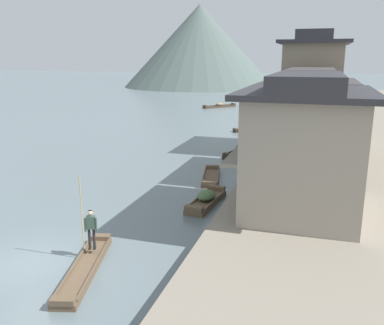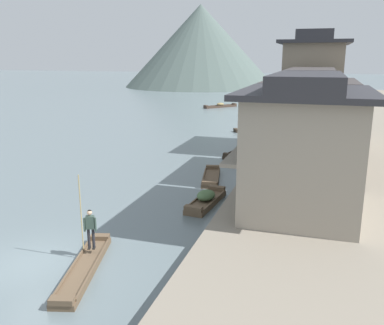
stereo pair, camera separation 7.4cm
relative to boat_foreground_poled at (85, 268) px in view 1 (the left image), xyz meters
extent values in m
plane|color=slate|center=(-2.31, -0.05, -0.13)|extent=(400.00, 400.00, 0.00)
cube|color=gray|center=(12.76, 29.95, 0.31)|extent=(18.00, 110.00, 0.88)
cube|color=brown|center=(0.00, 0.00, -0.03)|extent=(2.16, 5.06, 0.21)
cube|color=brown|center=(0.62, -2.27, 0.17)|extent=(0.85, 0.55, 0.19)
cube|color=brown|center=(-0.62, 2.27, 0.17)|extent=(0.85, 0.55, 0.19)
cube|color=brown|center=(0.38, 0.10, 0.12)|extent=(1.27, 4.37, 0.08)
cube|color=brown|center=(-0.38, -0.10, 0.12)|extent=(1.27, 4.37, 0.08)
cube|color=black|center=(-0.20, 1.07, 0.29)|extent=(0.17, 0.24, 0.05)
cylinder|color=#232328|center=(-0.21, 1.11, 0.71)|extent=(0.11, 0.11, 0.78)
cube|color=black|center=(-0.36, 1.00, 0.29)|extent=(0.17, 0.24, 0.05)
cylinder|color=#232328|center=(-0.38, 1.04, 0.71)|extent=(0.11, 0.11, 0.78)
cube|color=#384C42|center=(-0.29, 1.07, 1.36)|extent=(0.37, 0.30, 0.52)
cylinder|color=#384C42|center=(-0.08, 1.09, 1.29)|extent=(0.08, 0.08, 0.56)
cylinder|color=#384C42|center=(-0.47, 0.94, 1.29)|extent=(0.08, 0.08, 0.56)
sphere|color=#DBB28E|center=(-0.29, 1.07, 1.76)|extent=(0.20, 0.20, 0.20)
sphere|color=black|center=(-0.30, 1.08, 1.78)|extent=(0.18, 0.18, 0.18)
cylinder|color=tan|center=(-0.54, 0.87, 1.81)|extent=(0.04, 0.04, 3.00)
cube|color=#423328|center=(2.51, 43.25, -0.02)|extent=(1.58, 5.26, 0.22)
cube|color=#423328|center=(2.17, 45.67, 0.19)|extent=(0.83, 0.46, 0.20)
cube|color=#423328|center=(2.84, 40.82, 0.19)|extent=(0.83, 0.46, 0.20)
cube|color=#423328|center=(2.11, 43.19, 0.13)|extent=(0.72, 4.66, 0.08)
cube|color=#423328|center=(2.90, 43.30, 0.13)|extent=(0.72, 4.66, 0.08)
ellipsoid|color=#4C6B42|center=(2.51, 43.25, 0.30)|extent=(0.93, 1.20, 0.43)
cube|color=#423328|center=(-7.36, 51.53, 0.00)|extent=(4.51, 4.98, 0.26)
cube|color=#423328|center=(-5.56, 53.59, 0.25)|extent=(0.89, 0.84, 0.24)
cube|color=#423328|center=(-9.15, 49.47, 0.25)|extent=(0.89, 0.84, 0.24)
cube|color=#423328|center=(-7.69, 51.82, 0.17)|extent=(3.52, 4.02, 0.08)
cube|color=#423328|center=(-7.02, 51.24, 0.17)|extent=(3.52, 4.02, 0.08)
ellipsoid|color=olive|center=(-7.36, 51.53, 0.37)|extent=(1.45, 1.48, 0.48)
cube|color=#33281E|center=(1.53, 31.82, -0.04)|extent=(4.89, 3.50, 0.19)
cube|color=#33281E|center=(-0.53, 30.56, 0.14)|extent=(0.77, 0.94, 0.17)
cube|color=#33281E|center=(3.59, 33.07, 0.14)|extent=(0.77, 0.94, 0.17)
cube|color=#33281E|center=(1.77, 31.44, 0.09)|extent=(3.99, 2.48, 0.08)
cube|color=#33281E|center=(1.30, 32.20, 0.09)|extent=(3.99, 2.48, 0.08)
ellipsoid|color=#4C6B42|center=(1.53, 31.82, 0.30)|extent=(1.51, 1.39, 0.48)
cube|color=brown|center=(1.99, 50.79, 0.02)|extent=(1.52, 4.93, 0.29)
cube|color=brown|center=(2.27, 53.05, 0.30)|extent=(0.86, 0.46, 0.27)
cube|color=brown|center=(1.70, 48.53, 0.30)|extent=(0.86, 0.46, 0.27)
cube|color=brown|center=(1.57, 50.84, 0.20)|extent=(0.63, 4.33, 0.08)
cube|color=brown|center=(2.40, 50.74, 0.20)|extent=(0.63, 4.33, 0.08)
cube|color=#33281E|center=(1.98, 20.83, 0.00)|extent=(2.25, 5.41, 0.27)
cube|color=#33281E|center=(2.54, 23.27, 0.25)|extent=(1.04, 0.57, 0.24)
cube|color=#33281E|center=(1.42, 18.39, 0.25)|extent=(1.04, 0.57, 0.24)
cube|color=#33281E|center=(1.49, 20.94, 0.17)|extent=(1.16, 4.70, 0.08)
cube|color=#33281E|center=(2.47, 20.72, 0.17)|extent=(1.16, 4.70, 0.08)
ellipsoid|color=#4C6B42|center=(1.98, 20.83, 0.40)|extent=(1.26, 1.56, 0.54)
cube|color=brown|center=(2.37, 8.25, 0.00)|extent=(1.36, 3.91, 0.27)
cube|color=brown|center=(2.53, 10.02, 0.25)|extent=(0.96, 0.44, 0.24)
cube|color=brown|center=(2.22, 6.49, 0.25)|extent=(0.96, 0.44, 0.24)
cube|color=brown|center=(1.90, 8.30, 0.17)|extent=(0.37, 3.33, 0.08)
cube|color=brown|center=(2.85, 8.21, 0.17)|extent=(0.37, 3.33, 0.08)
ellipsoid|color=#4C6B42|center=(2.37, 8.25, 0.39)|extent=(1.04, 1.38, 0.51)
cube|color=brown|center=(1.44, 12.87, -0.01)|extent=(1.81, 4.17, 0.24)
cube|color=brown|center=(1.06, 14.70, 0.21)|extent=(0.96, 0.54, 0.21)
cube|color=brown|center=(1.81, 11.03, 0.21)|extent=(0.96, 0.54, 0.21)
cube|color=brown|center=(0.98, 12.78, 0.14)|extent=(0.79, 3.49, 0.08)
cube|color=brown|center=(1.89, 12.96, 0.14)|extent=(0.79, 3.49, 0.08)
cube|color=gray|center=(7.29, 6.97, 3.35)|extent=(4.77, 6.77, 5.20)
cube|color=gray|center=(4.55, 6.97, 3.35)|extent=(0.70, 6.77, 0.16)
cube|color=#2D2D33|center=(7.29, 6.97, 6.07)|extent=(5.67, 7.67, 0.24)
cube|color=#2D2D33|center=(7.29, 6.97, 6.54)|extent=(2.86, 7.67, 0.70)
cube|color=brown|center=(7.18, 14.90, 3.35)|extent=(4.55, 6.73, 5.20)
cube|color=#4D4135|center=(4.55, 14.90, 3.35)|extent=(0.70, 6.73, 0.16)
cube|color=#3D3838|center=(7.18, 14.90, 6.07)|extent=(5.45, 7.63, 0.24)
cube|color=#3D3838|center=(7.18, 14.90, 6.54)|extent=(2.73, 7.63, 0.70)
cube|color=gray|center=(7.08, 23.24, 4.65)|extent=(4.35, 7.01, 7.80)
cube|color=#6E6151|center=(4.55, 23.24, 3.35)|extent=(0.70, 7.01, 0.16)
cube|color=#6E6151|center=(4.55, 23.24, 5.95)|extent=(0.70, 7.01, 0.16)
cube|color=#2D2D33|center=(7.08, 23.24, 8.67)|extent=(5.25, 7.91, 0.24)
cube|color=#2D2D33|center=(7.08, 23.24, 9.14)|extent=(2.61, 7.91, 0.70)
cone|color=#4C5B56|center=(-24.01, 97.18, 10.40)|extent=(40.18, 40.18, 21.07)
camera|label=1|loc=(7.87, -11.96, 7.56)|focal=38.59mm
camera|label=2|loc=(7.94, -11.94, 7.56)|focal=38.59mm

